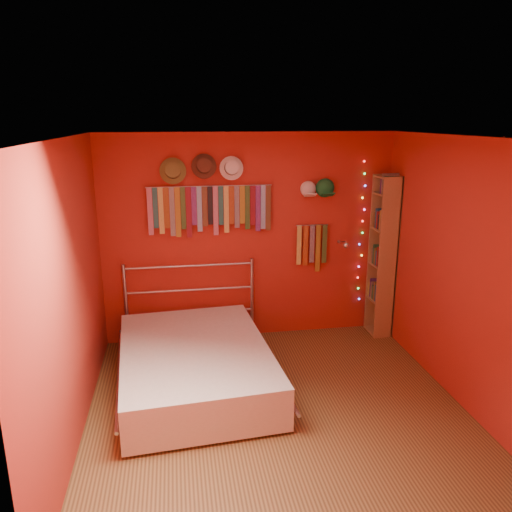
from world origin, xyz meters
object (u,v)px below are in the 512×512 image
tie_rack (210,207)px  reading_lamp (345,245)px  bookshelf (385,256)px  bed (195,365)px

tie_rack → reading_lamp: bearing=-6.3°
reading_lamp → bookshelf: (0.53, 0.02, -0.17)m
bookshelf → tie_rack: bearing=175.8°
bookshelf → bed: size_ratio=0.92×
tie_rack → bookshelf: size_ratio=0.72×
bed → reading_lamp: bearing=22.0°
reading_lamp → bookshelf: bookshelf is taller
bookshelf → bed: 2.69m
reading_lamp → bookshelf: 0.56m
tie_rack → bookshelf: 2.23m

